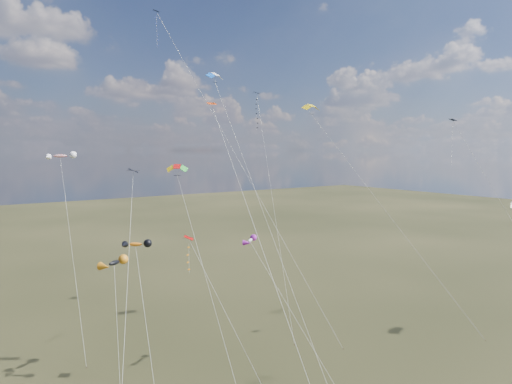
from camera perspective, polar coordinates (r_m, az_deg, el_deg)
diamond_black_high at (r=71.28m, az=0.33°, el=8.81°), size 7.21×18.26×33.04m
diamond_navy_tall at (r=64.95m, az=-10.49°, el=16.65°), size 14.41×22.96×42.86m
diamond_black_mid at (r=41.72m, az=-15.48°, el=-4.93°), size 6.25×11.52×22.20m
diamond_red_low at (r=48.20m, az=-7.92°, el=-8.53°), size 4.77×9.29×15.08m
diamond_navy_right at (r=63.65m, az=24.04°, el=4.53°), size 8.29×14.40×27.90m
diamond_orange_center at (r=36.68m, az=-0.81°, el=-2.51°), size 1.25×20.59×28.27m
parafoil_yellow at (r=66.28m, az=7.01°, el=10.55°), size 13.04×21.06×30.88m
parafoil_blue_white at (r=55.69m, az=-5.05°, el=14.23°), size 2.49×20.81×33.45m
parafoil_tricolor at (r=51.25m, az=-9.81°, el=3.04°), size 2.53×14.32×22.70m
novelty_black_orange at (r=52.58m, az=-17.31°, el=-8.48°), size 3.49×8.00×12.28m
novelty_orange_black at (r=49.14m, az=-14.81°, el=-6.40°), size 3.56×12.20×14.69m
novelty_white_purple at (r=51.07m, az=-0.66°, el=-6.13°), size 4.13×12.89×14.34m
novelty_redwhite_stripe at (r=71.51m, az=-23.27°, el=4.11°), size 4.16×21.25×23.69m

